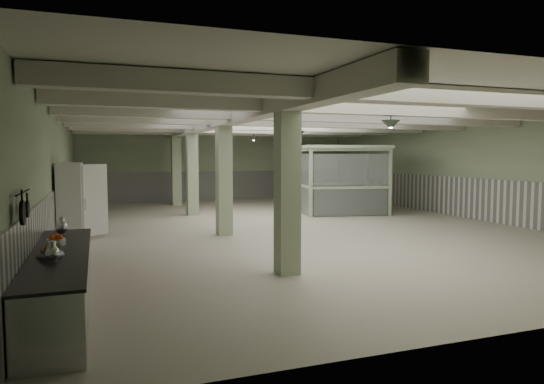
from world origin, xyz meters
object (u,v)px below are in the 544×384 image
object	(u,v)px
guard_booth	(341,168)
filing_cabinet	(376,194)
prep_counter	(61,281)
walkin_cooler	(72,205)

from	to	relation	value
guard_booth	filing_cabinet	bearing A→B (deg)	26.14
filing_cabinet	guard_booth	bearing A→B (deg)	-157.74
prep_counter	filing_cabinet	size ratio (longest dim) A/B	3.38
prep_counter	guard_booth	distance (m)	14.01
walkin_cooler	guard_booth	bearing A→B (deg)	21.67
prep_counter	walkin_cooler	xyz separation A→B (m)	(-0.08, 5.83, 0.58)
prep_counter	walkin_cooler	distance (m)	5.86
prep_counter	guard_booth	xyz separation A→B (m)	(9.91, 9.80, 1.36)
guard_booth	walkin_cooler	bearing A→B (deg)	-146.78
walkin_cooler	filing_cabinet	distance (m)	12.77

